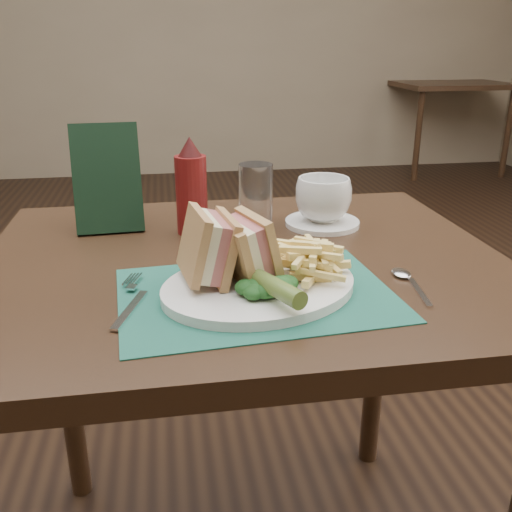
{
  "coord_description": "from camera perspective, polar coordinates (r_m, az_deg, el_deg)",
  "views": [
    {
      "loc": [
        -0.13,
        -1.41,
        1.11
      ],
      "look_at": [
        0.0,
        -0.62,
        0.8
      ],
      "focal_mm": 40.0,
      "sensor_mm": 36.0,
      "label": 1
    }
  ],
  "objects": [
    {
      "name": "sandwich_half_b",
      "position": [
        0.83,
        -2.22,
        0.61
      ],
      "size": [
        0.1,
        0.12,
        0.1
      ],
      "primitive_type": null,
      "rotation": [
        0.0,
        -0.24,
        0.32
      ],
      "color": "tan",
      "rests_on": "plate"
    },
    {
      "name": "table_main",
      "position": [
        1.18,
        -0.99,
        -17.35
      ],
      "size": [
        0.9,
        0.75,
        0.75
      ],
      "primitive_type": null,
      "color": "black",
      "rests_on": "ground"
    },
    {
      "name": "fork",
      "position": [
        0.84,
        -12.43,
        -4.09
      ],
      "size": [
        0.08,
        0.17,
        0.01
      ],
      "primitive_type": null,
      "rotation": [
        0.0,
        0.0,
        -0.31
      ],
      "color": "silver",
      "rests_on": "placemat"
    },
    {
      "name": "floor",
      "position": [
        1.8,
        -3.33,
        -16.9
      ],
      "size": [
        7.0,
        7.0,
        0.0
      ],
      "primitive_type": "plane",
      "color": "black",
      "rests_on": "ground"
    },
    {
      "name": "drinking_glass",
      "position": [
        1.12,
        -0.03,
        5.91
      ],
      "size": [
        0.07,
        0.07,
        0.13
      ],
      "primitive_type": "cylinder",
      "rotation": [
        0.0,
        0.0,
        -0.04
      ],
      "color": "white",
      "rests_on": "table_main"
    },
    {
      "name": "kale_garnish",
      "position": [
        0.79,
        1.01,
        -3.31
      ],
      "size": [
        0.11,
        0.08,
        0.03
      ],
      "primitive_type": null,
      "color": "#163E19",
      "rests_on": "plate"
    },
    {
      "name": "table_bg_right",
      "position": [
        5.29,
        18.41,
        12.11
      ],
      "size": [
        0.9,
        0.75,
        0.75
      ],
      "primitive_type": null,
      "color": "black",
      "rests_on": "ground"
    },
    {
      "name": "fries_pile",
      "position": [
        0.86,
        5.02,
        -0.04
      ],
      "size": [
        0.18,
        0.2,
        0.06
      ],
      "primitive_type": null,
      "color": "#FBDF7D",
      "rests_on": "plate"
    },
    {
      "name": "sandwich_half_a",
      "position": [
        0.83,
        -6.22,
        0.85
      ],
      "size": [
        0.09,
        0.12,
        0.11
      ],
      "primitive_type": null,
      "rotation": [
        0.0,
        0.24,
        0.15
      ],
      "color": "tan",
      "rests_on": "plate"
    },
    {
      "name": "placemat",
      "position": [
        0.85,
        0.01,
        -3.83
      ],
      "size": [
        0.42,
        0.32,
        0.0
      ],
      "primitive_type": "cube",
      "rotation": [
        0.0,
        0.0,
        0.08
      ],
      "color": "#1B5646",
      "rests_on": "table_main"
    },
    {
      "name": "spoon",
      "position": [
        0.9,
        15.42,
        -2.68
      ],
      "size": [
        0.05,
        0.15,
        0.01
      ],
      "primitive_type": null,
      "rotation": [
        0.0,
        0.0,
        -0.14
      ],
      "color": "silver",
      "rests_on": "table_main"
    },
    {
      "name": "check_presenter",
      "position": [
        1.14,
        -14.67,
        7.51
      ],
      "size": [
        0.13,
        0.09,
        0.2
      ],
      "primitive_type": "cube",
      "rotation": [
        -0.31,
        0.0,
        0.06
      ],
      "color": "black",
      "rests_on": "table_main"
    },
    {
      "name": "wall_back",
      "position": [
        5.04,
        -7.65,
        8.23
      ],
      "size": [
        6.0,
        0.0,
        6.0
      ],
      "primitive_type": "plane",
      "rotation": [
        1.57,
        0.0,
        0.0
      ],
      "color": "gray",
      "rests_on": "ground"
    },
    {
      "name": "pickle_spear",
      "position": [
        0.78,
        1.79,
        -3.07
      ],
      "size": [
        0.07,
        0.12,
        0.03
      ],
      "primitive_type": "cylinder",
      "rotation": [
        1.54,
        0.0,
        0.41
      ],
      "color": "#4B6426",
      "rests_on": "plate"
    },
    {
      "name": "saucer",
      "position": [
        1.17,
        6.63,
        3.33
      ],
      "size": [
        0.2,
        0.2,
        0.01
      ],
      "primitive_type": "cylinder",
      "rotation": [
        0.0,
        0.0,
        -0.42
      ],
      "color": "white",
      "rests_on": "table_main"
    },
    {
      "name": "ketchup_bottle",
      "position": [
        1.1,
        -6.5,
        6.98
      ],
      "size": [
        0.06,
        0.06,
        0.19
      ],
      "primitive_type": null,
      "rotation": [
        0.0,
        0.0,
        -0.02
      ],
      "color": "#5F1010",
      "rests_on": "table_main"
    },
    {
      "name": "coffee_cup",
      "position": [
        1.15,
        6.73,
        5.66
      ],
      "size": [
        0.16,
        0.16,
        0.09
      ],
      "primitive_type": "imported",
      "rotation": [
        0.0,
        0.0,
        0.75
      ],
      "color": "white",
      "rests_on": "saucer"
    },
    {
      "name": "plate",
      "position": [
        0.85,
        0.33,
        -3.08
      ],
      "size": [
        0.36,
        0.33,
        0.01
      ],
      "primitive_type": null,
      "rotation": [
        0.0,
        0.0,
        0.36
      ],
      "color": "white",
      "rests_on": "placemat"
    }
  ]
}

